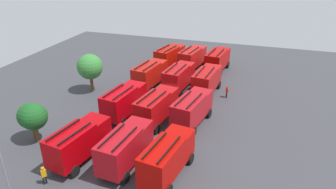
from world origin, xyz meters
name	(u,v)px	position (x,y,z in m)	size (l,w,h in m)	color
ground_plane	(168,104)	(0.00, 0.00, 0.00)	(65.03, 65.03, 0.00)	#38383D
fire_truck_0	(167,157)	(-14.01, -4.48, 2.15)	(7.48, 3.59, 3.88)	#AF0703
fire_truck_1	(192,109)	(-4.34, -4.35, 2.15)	(7.51, 3.71, 3.88)	#AB0F16
fire_truck_2	(207,80)	(4.80, -4.23, 2.15)	(7.39, 3.29, 3.88)	#B20D0D
fire_truck_3	(217,60)	(14.21, -4.16, 2.15)	(7.44, 3.44, 3.88)	#B00806
fire_truck_4	(125,146)	(-13.70, -0.21, 2.15)	(7.39, 3.29, 3.88)	#A80D15
fire_truck_5	(157,106)	(-5.04, -0.21, 2.15)	(7.49, 3.63, 3.88)	#B10B0D
fire_truck_6	(179,77)	(4.84, -0.09, 2.15)	(7.42, 3.39, 3.88)	#B20D10
fire_truck_7	(192,57)	(14.02, 0.16, 2.15)	(7.50, 3.70, 3.88)	red
fire_truck_8	(79,141)	(-14.28, 4.43, 2.15)	(7.49, 3.65, 3.88)	#A90308
fire_truck_9	(124,100)	(-4.83, 4.12, 2.15)	(7.45, 3.50, 3.88)	#B8030A
fire_truck_10	(150,74)	(4.61, 4.35, 2.15)	(7.46, 3.51, 3.88)	#B5120B
fire_truck_11	(170,56)	(13.65, 4.10, 2.15)	(7.53, 3.84, 3.88)	#B20F06
firefighter_0	(227,91)	(4.48, -7.22, 0.92)	(0.46, 0.33, 1.65)	black
firefighter_1	(174,101)	(-0.72, -1.09, 0.94)	(0.43, 0.27, 1.69)	black
firefighter_2	(137,78)	(4.84, 6.56, 1.03)	(0.35, 0.47, 1.81)	black
firefighter_3	(44,175)	(-18.39, 5.56, 0.99)	(0.48, 0.44, 1.76)	black
tree_0	(34,117)	(-12.89, 10.71, 3.01)	(2.89, 2.89, 4.48)	brown
tree_1	(31,116)	(-12.72, 11.24, 2.93)	(2.81, 2.81, 4.35)	brown
tree_2	(90,67)	(0.54, 11.89, 3.80)	(3.64, 3.64, 5.65)	brown
traffic_cone_0	(160,61)	(15.62, 6.58, 0.30)	(0.42, 0.42, 0.59)	#F2600C
lamppost	(1,160)	(-20.38, 7.58, 3.57)	(0.36, 0.36, 6.03)	slate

